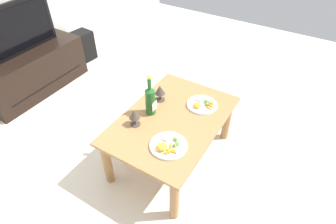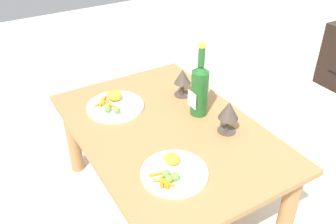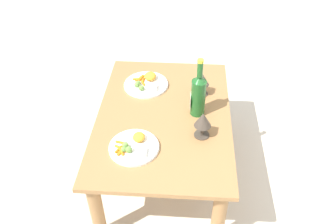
{
  "view_description": "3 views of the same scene",
  "coord_description": "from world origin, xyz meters",
  "px_view_note": "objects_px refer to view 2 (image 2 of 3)",
  "views": [
    {
      "loc": [
        -1.43,
        -0.83,
        1.95
      ],
      "look_at": [
        -0.03,
        0.02,
        0.55
      ],
      "focal_mm": 30.02,
      "sensor_mm": 36.0,
      "label": 1
    },
    {
      "loc": [
        1.14,
        -0.68,
        1.42
      ],
      "look_at": [
        -0.02,
        0.02,
        0.53
      ],
      "focal_mm": 39.67,
      "sensor_mm": 36.0,
      "label": 2
    },
    {
      "loc": [
        1.5,
        0.12,
        1.75
      ],
      "look_at": [
        0.04,
        0.03,
        0.51
      ],
      "focal_mm": 38.07,
      "sensor_mm": 36.0,
      "label": 3
    }
  ],
  "objects_px": {
    "wine_bottle": "(200,88)",
    "goblet_right": "(229,112)",
    "dinner_plate_right": "(174,172)",
    "dining_table": "(167,142)",
    "goblet_left": "(183,78)",
    "dinner_plate_left": "(115,105)"
  },
  "relations": [
    {
      "from": "wine_bottle",
      "to": "dinner_plate_right",
      "type": "height_order",
      "value": "wine_bottle"
    },
    {
      "from": "goblet_right",
      "to": "dinner_plate_right",
      "type": "distance_m",
      "value": 0.37
    },
    {
      "from": "dinner_plate_left",
      "to": "dinner_plate_right",
      "type": "distance_m",
      "value": 0.54
    },
    {
      "from": "dining_table",
      "to": "goblet_left",
      "type": "bearing_deg",
      "value": 134.66
    },
    {
      "from": "wine_bottle",
      "to": "goblet_left",
      "type": "relative_size",
      "value": 2.44
    },
    {
      "from": "dining_table",
      "to": "wine_bottle",
      "type": "bearing_deg",
      "value": 98.39
    },
    {
      "from": "dining_table",
      "to": "wine_bottle",
      "type": "distance_m",
      "value": 0.29
    },
    {
      "from": "goblet_right",
      "to": "dinner_plate_left",
      "type": "relative_size",
      "value": 0.55
    },
    {
      "from": "goblet_right",
      "to": "dinner_plate_right",
      "type": "height_order",
      "value": "goblet_right"
    },
    {
      "from": "goblet_right",
      "to": "dinner_plate_right",
      "type": "xyz_separation_m",
      "value": [
        0.12,
        -0.34,
        -0.09
      ]
    },
    {
      "from": "dining_table",
      "to": "goblet_left",
      "type": "xyz_separation_m",
      "value": [
        -0.21,
        0.21,
        0.18
      ]
    },
    {
      "from": "wine_bottle",
      "to": "dinner_plate_right",
      "type": "bearing_deg",
      "value": -46.81
    },
    {
      "from": "goblet_left",
      "to": "wine_bottle",
      "type": "bearing_deg",
      "value": -7.74
    },
    {
      "from": "wine_bottle",
      "to": "goblet_right",
      "type": "distance_m",
      "value": 0.18
    },
    {
      "from": "goblet_left",
      "to": "dinner_plate_left",
      "type": "bearing_deg",
      "value": -101.31
    },
    {
      "from": "dinner_plate_right",
      "to": "dining_table",
      "type": "bearing_deg",
      "value": 154.17
    },
    {
      "from": "wine_bottle",
      "to": "goblet_right",
      "type": "relative_size",
      "value": 2.34
    },
    {
      "from": "dinner_plate_right",
      "to": "goblet_right",
      "type": "bearing_deg",
      "value": 108.86
    },
    {
      "from": "wine_bottle",
      "to": "goblet_right",
      "type": "bearing_deg",
      "value": 7.74
    },
    {
      "from": "wine_bottle",
      "to": "dinner_plate_left",
      "type": "bearing_deg",
      "value": -128.29
    },
    {
      "from": "wine_bottle",
      "to": "goblet_left",
      "type": "distance_m",
      "value": 0.19
    },
    {
      "from": "goblet_left",
      "to": "goblet_right",
      "type": "bearing_deg",
      "value": 0.0
    }
  ]
}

